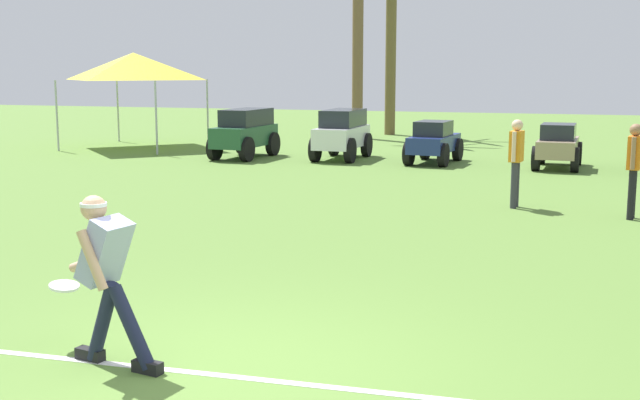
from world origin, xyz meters
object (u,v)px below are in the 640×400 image
event_tent (134,66)px  palm_tree_left_of_centre (391,30)px  parked_car_slot_c (434,141)px  teammate_midfield (516,155)px  parked_car_slot_b (342,132)px  parked_car_slot_d (558,145)px  parked_car_slot_a (245,132)px  palm_tree_far_left (358,17)px  frisbee_in_flight (64,286)px  teammate_near_sideline (634,162)px  frisbee_thrower (106,271)px

event_tent → palm_tree_left_of_centre: bearing=48.8°
parked_car_slot_c → palm_tree_left_of_centre: (-3.17, 8.62, 3.29)m
teammate_midfield → parked_car_slot_b: (-5.11, 6.52, -0.22)m
parked_car_slot_b → parked_car_slot_d: 5.66m
parked_car_slot_a → palm_tree_left_of_centre: bearing=77.3°
palm_tree_far_left → frisbee_in_flight: bearing=-81.4°
teammate_near_sideline → parked_car_slot_d: size_ratio=0.70×
teammate_midfield → parked_car_slot_d: teammate_midfield is taller
teammate_near_sideline → event_tent: (-14.06, 8.16, 1.57)m
frisbee_thrower → parked_car_slot_d: 15.42m
teammate_midfield → palm_tree_left_of_centre: palm_tree_left_of_centre is taller
frisbee_thrower → palm_tree_far_left: (-3.94, 22.06, 3.43)m
teammate_near_sideline → palm_tree_far_left: palm_tree_far_left is taller
parked_car_slot_b → palm_tree_left_of_centre: palm_tree_left_of_centre is taller
teammate_midfield → parked_car_slot_d: bearing=85.0°
teammate_near_sideline → parked_car_slot_a: teammate_near_sideline is taller
palm_tree_left_of_centre → event_tent: 9.83m
teammate_near_sideline → palm_tree_left_of_centre: (-7.64, 15.48, 2.91)m
frisbee_in_flight → palm_tree_left_of_centre: size_ratio=0.05×
frisbee_thrower → parked_car_slot_c: frisbee_thrower is taller
teammate_midfield → parked_car_slot_c: 6.84m
parked_car_slot_d → palm_tree_far_left: palm_tree_far_left is taller
teammate_midfield → parked_car_slot_b: teammate_midfield is taller
frisbee_in_flight → palm_tree_far_left: size_ratio=0.05×
parked_car_slot_d → frisbee_thrower: bearing=-101.7°
parked_car_slot_c → parked_car_slot_a: bearing=-176.4°
parked_car_slot_d → parked_car_slot_c: bearing=178.0°
frisbee_in_flight → palm_tree_far_left: (-3.30, 21.74, 3.69)m
parked_car_slot_a → palm_tree_far_left: (1.23, 7.17, 3.50)m
parked_car_slot_c → palm_tree_left_of_centre: size_ratio=0.34×
teammate_near_sideline → teammate_midfield: bearing=164.6°
parked_car_slot_b → parked_car_slot_a: bearing=-169.1°
teammate_midfield → palm_tree_left_of_centre: bearing=111.0°
event_tent → palm_tree_far_left: bearing=44.6°
teammate_near_sideline → parked_car_slot_c: (-4.47, 6.86, -0.38)m
parked_car_slot_a → parked_car_slot_b: size_ratio=1.02×
teammate_midfield → event_tent: event_tent is taller
parked_car_slot_c → parked_car_slot_d: size_ratio=1.02×
parked_car_slot_d → frisbee_in_flight: bearing=-104.3°
teammate_near_sideline → palm_tree_far_left: (-8.43, 13.70, 3.29)m
parked_car_slot_b → palm_tree_left_of_centre: bearing=94.3°
palm_tree_far_left → palm_tree_left_of_centre: 1.98m
parked_car_slot_c → frisbee_thrower: bearing=-90.1°
parked_car_slot_c → palm_tree_left_of_centre: bearing=110.2°
parked_car_slot_d → palm_tree_left_of_centre: bearing=125.7°
parked_car_slot_b → palm_tree_left_of_centre: (-0.63, 8.43, 3.13)m
parked_car_slot_b → frisbee_thrower: bearing=-80.7°
parked_car_slot_b → parked_car_slot_d: size_ratio=1.08×
frisbee_in_flight → event_tent: size_ratio=0.10×
palm_tree_left_of_centre → event_tent: palm_tree_left_of_centre is taller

